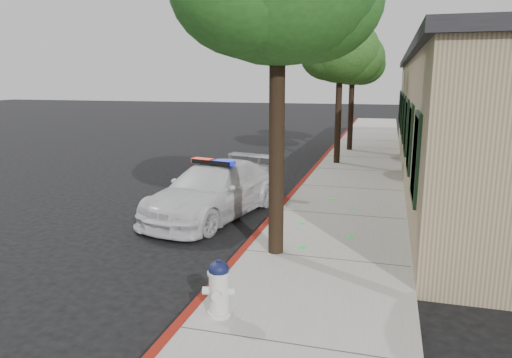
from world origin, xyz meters
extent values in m
plane|color=black|center=(0.00, 0.00, 0.00)|extent=(120.00, 120.00, 0.00)
cube|color=#9C988E|center=(1.60, 3.00, 0.07)|extent=(3.20, 60.00, 0.15)
cube|color=maroon|center=(0.06, 3.00, 0.08)|extent=(0.14, 60.00, 0.16)
cube|color=black|center=(3.17, 1.00, 1.95)|extent=(0.08, 1.48, 1.68)
cube|color=black|center=(3.17, 4.00, 1.95)|extent=(0.08, 1.48, 1.68)
cube|color=black|center=(3.17, 7.00, 1.95)|extent=(0.08, 1.48, 1.68)
cube|color=black|center=(3.17, 10.00, 1.95)|extent=(0.08, 1.48, 1.68)
cube|color=black|center=(3.17, 13.00, 1.95)|extent=(0.08, 1.48, 1.68)
cube|color=black|center=(3.17, 16.00, 1.95)|extent=(0.08, 1.48, 1.68)
cube|color=black|center=(3.17, 19.00, 1.95)|extent=(0.08, 1.48, 1.68)
imported|color=silver|center=(-1.47, 2.50, 0.66)|extent=(2.81, 4.87, 1.33)
cube|color=black|center=(-1.47, 2.50, 1.39)|extent=(1.23, 0.53, 0.10)
cube|color=red|center=(-1.79, 2.57, 1.39)|extent=(0.56, 0.35, 0.11)
cube|color=#0D1BE6|center=(-1.16, 2.43, 1.39)|extent=(0.56, 0.35, 0.11)
cylinder|color=silver|center=(0.51, -2.55, 0.18)|extent=(0.34, 0.34, 0.06)
cylinder|color=silver|center=(0.51, -2.55, 0.48)|extent=(0.28, 0.28, 0.55)
cylinder|color=silver|center=(0.51, -2.55, 0.78)|extent=(0.32, 0.32, 0.04)
ellipsoid|color=#0F1538|center=(0.51, -2.55, 0.84)|extent=(0.29, 0.29, 0.22)
cylinder|color=#0F1538|center=(0.51, -2.55, 0.94)|extent=(0.07, 0.07, 0.06)
cylinder|color=silver|center=(0.35, -2.58, 0.51)|extent=(0.14, 0.13, 0.11)
cylinder|color=silver|center=(0.68, -2.52, 0.51)|extent=(0.14, 0.13, 0.11)
cylinder|color=silver|center=(0.55, -2.72, 0.53)|extent=(0.16, 0.14, 0.14)
cylinder|color=black|center=(0.70, 0.07, 2.13)|extent=(0.29, 0.29, 3.95)
ellipsoid|color=#21531A|center=(1.17, 0.51, 4.76)|extent=(2.63, 2.63, 2.24)
cylinder|color=black|center=(0.73, 10.38, 1.88)|extent=(0.24, 0.24, 3.47)
ellipsoid|color=#184C17|center=(0.73, 10.38, 4.46)|extent=(2.91, 2.91, 2.47)
ellipsoid|color=#184C17|center=(1.14, 10.61, 4.18)|extent=(2.34, 2.34, 1.99)
ellipsoid|color=#184C17|center=(0.34, 10.23, 4.28)|extent=(2.25, 2.25, 1.91)
cylinder|color=black|center=(0.92, 14.12, 1.81)|extent=(0.25, 0.25, 3.32)
ellipsoid|color=#294616|center=(0.92, 14.12, 4.33)|extent=(2.85, 2.85, 2.42)
ellipsoid|color=#294616|center=(1.28, 14.49, 4.04)|extent=(2.18, 2.18, 1.86)
ellipsoid|color=#294616|center=(0.78, 13.75, 4.14)|extent=(2.28, 2.28, 1.94)
camera|label=1|loc=(2.65, -8.24, 3.38)|focal=33.11mm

